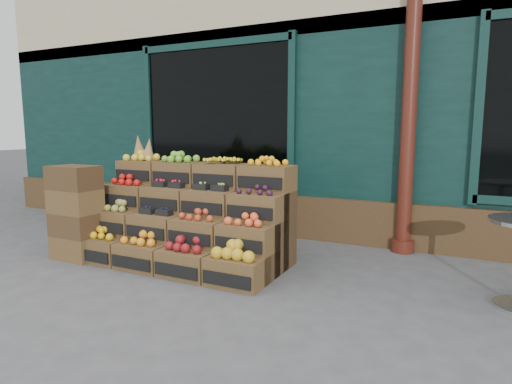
% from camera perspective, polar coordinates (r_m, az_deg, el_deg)
% --- Properties ---
extents(ground, '(60.00, 60.00, 0.00)m').
position_cam_1_polar(ground, '(4.20, -1.75, -12.98)').
color(ground, '#4D4D50').
rests_on(ground, ground).
extents(shop_facade, '(12.00, 6.24, 4.80)m').
position_cam_1_polar(shop_facade, '(8.81, 14.24, 13.71)').
color(shop_facade, black).
rests_on(shop_facade, ground).
extents(crate_display, '(2.34, 1.15, 1.46)m').
position_cam_1_polar(crate_display, '(5.07, -8.90, -4.05)').
color(crate_display, brown).
rests_on(crate_display, ground).
extents(spare_crates, '(0.56, 0.40, 1.11)m').
position_cam_1_polar(spare_crates, '(5.49, -22.87, -2.55)').
color(spare_crates, brown).
rests_on(spare_crates, ground).
extents(shopkeeper, '(0.74, 0.51, 1.97)m').
position_cam_1_polar(shopkeeper, '(7.17, 0.25, 3.95)').
color(shopkeeper, '#1F6D36').
rests_on(shopkeeper, ground).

